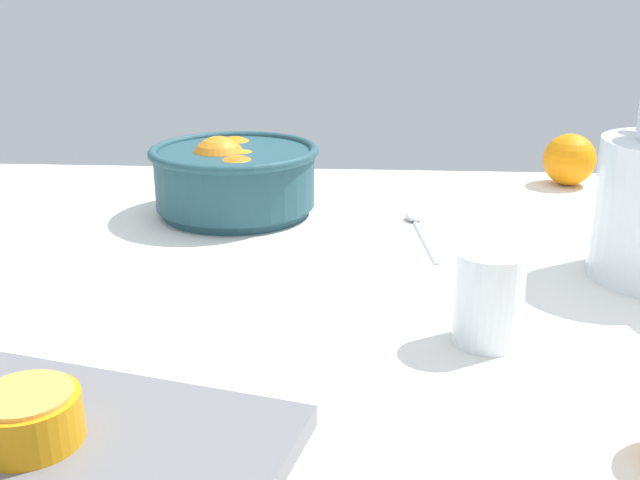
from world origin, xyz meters
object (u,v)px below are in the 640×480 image
Objects in this scene: orange_half_0 at (28,417)px; cutting_board at (27,451)px; fruit_bowl at (235,176)px; second_glass at (488,303)px; loose_orange_1 at (569,160)px; spoon at (419,228)px.

cutting_board is at bearing 175.55° from orange_half_0.
cutting_board is (-4.10, -55.12, -4.22)cm from fruit_bowl.
second_glass is 36.96cm from orange_half_0.
orange_half_0 is at bearing -125.19° from loose_orange_1.
orange_half_0 is at bearing -4.45° from cutting_board.
orange_half_0 is at bearing -119.44° from spoon.
orange_half_0 is 56.25cm from spoon.
second_glass reaches higher than spoon.
second_glass is 56.88cm from loose_orange_1.
orange_half_0 is (0.42, -0.03, 2.54)cm from cutting_board.
fruit_bowl is at bearing 127.83° from second_glass.
spoon is (27.61, 48.92, -2.94)cm from orange_half_0.
loose_orange_1 is (51.22, 72.63, 0.50)cm from orange_half_0.
fruit_bowl is at bearing 86.19° from orange_half_0.
orange_half_0 is 88.87cm from loose_orange_1.
loose_orange_1 is at bearing 69.77° from second_glass.
second_glass is 37.41cm from cutting_board.
spoon is (-3.94, 29.66, -3.15)cm from second_glass.
fruit_bowl is 25.16cm from spoon.
orange_half_0 is (-31.55, -19.26, -0.22)cm from second_glass.
spoon is at bearing -134.88° from loose_orange_1.
loose_orange_1 is at bearing 20.18° from fruit_bowl.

